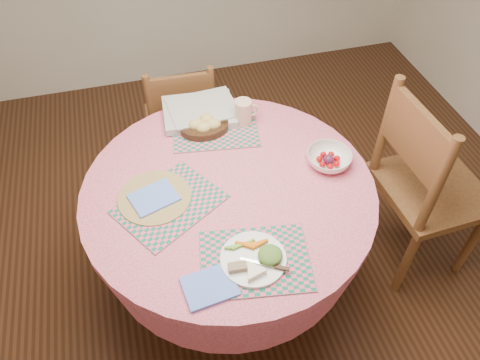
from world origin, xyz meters
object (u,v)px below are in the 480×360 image
at_px(chair_back, 182,121).
at_px(bread_bowl, 204,125).
at_px(dining_table, 229,216).
at_px(wicker_trivet, 155,198).
at_px(chair_right, 424,184).
at_px(latte_mug, 244,112).
at_px(dinner_plate, 256,258).
at_px(fruit_bowl, 329,159).

xyz_separation_m(chair_back, bread_bowl, (0.05, -0.47, 0.33)).
relative_size(dining_table, wicker_trivet, 4.13).
height_order(dining_table, chair_right, chair_right).
bearing_deg(chair_back, latte_mug, 120.23).
distance_m(dining_table, dinner_plate, 0.44).
distance_m(wicker_trivet, bread_bowl, 0.46).
bearing_deg(fruit_bowl, chair_back, 122.37).
distance_m(chair_right, wicker_trivet, 1.27).
bearing_deg(wicker_trivet, chair_back, 73.97).
bearing_deg(chair_right, bread_bowl, 63.05).
relative_size(dinner_plate, fruit_bowl, 0.94).
bearing_deg(chair_back, bread_bowl, 98.50).
height_order(wicker_trivet, dinner_plate, dinner_plate).
xyz_separation_m(bread_bowl, fruit_bowl, (0.47, -0.36, -0.00)).
relative_size(wicker_trivet, dinner_plate, 1.24).
bearing_deg(dining_table, chair_right, -3.35).
bearing_deg(bread_bowl, chair_right, -24.21).
bearing_deg(dinner_plate, latte_mug, 77.58).
distance_m(wicker_trivet, latte_mug, 0.61).
relative_size(chair_back, dinner_plate, 3.58).
bearing_deg(dinner_plate, chair_right, 19.24).
xyz_separation_m(wicker_trivet, latte_mug, (0.48, 0.37, 0.06)).
distance_m(dining_table, bread_bowl, 0.44).
bearing_deg(dining_table, fruit_bowl, 2.40).
height_order(chair_back, bread_bowl, chair_back).
height_order(dining_table, bread_bowl, bread_bowl).
xyz_separation_m(dining_table, chair_right, (0.95, -0.06, -0.00)).
xyz_separation_m(chair_back, wicker_trivet, (-0.24, -0.83, 0.30)).
relative_size(dining_table, chair_right, 1.17).
height_order(dinner_plate, fruit_bowl, fruit_bowl).
height_order(dinner_plate, bread_bowl, bread_bowl).
bearing_deg(bread_bowl, latte_mug, 2.43).
distance_m(dining_table, chair_back, 0.86).
xyz_separation_m(wicker_trivet, dinner_plate, (0.31, -0.40, 0.02)).
bearing_deg(fruit_bowl, wicker_trivet, -179.98).
xyz_separation_m(chair_right, bread_bowl, (-0.97, 0.43, 0.23)).
height_order(chair_back, latte_mug, latte_mug).
bearing_deg(dinner_plate, chair_back, 93.42).
bearing_deg(dining_table, chair_back, 94.66).
height_order(chair_right, dinner_plate, chair_right).
height_order(dining_table, chair_back, chair_back).
distance_m(chair_right, chair_back, 1.36).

